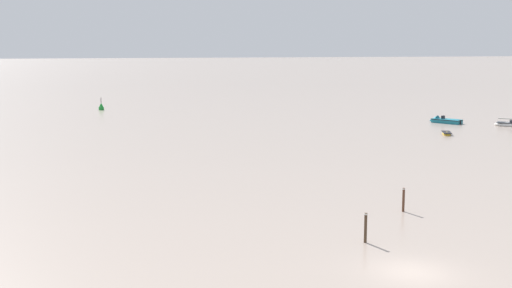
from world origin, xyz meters
The scene contains 7 objects.
ground_plane centered at (0.00, 0.00, 0.00)m, with size 800.00×800.00×0.00m, color gray.
sailboat_moored_0 centered at (37.42, 54.46, 0.23)m, with size 4.76×4.09×5.40m.
rowboat_moored_1 centered at (24.66, 48.24, 0.13)m, with size 1.92×3.20×0.48m.
motorboat_moored_3 centered at (29.47, 59.92, 0.23)m, with size 4.34×4.87×1.67m.
channel_buoy centered at (-20.78, 86.65, 0.46)m, with size 0.90×0.90×2.30m.
mooring_post_near centered at (4.35, 12.10, 0.82)m, with size 0.22×0.22×1.91m.
mooring_post_left centered at (-0.73, 5.43, 0.87)m, with size 0.22×0.22×2.04m.
Camera 1 is at (-13.88, -32.47, 12.24)m, focal length 47.51 mm.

